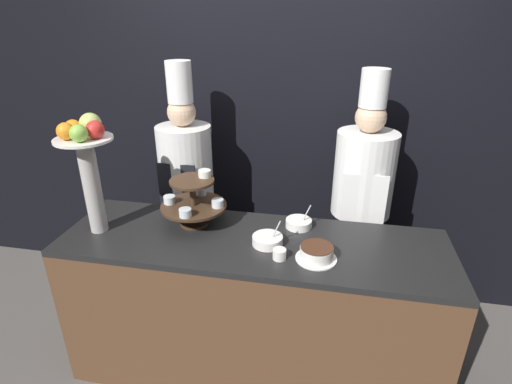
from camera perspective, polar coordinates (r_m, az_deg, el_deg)
The scene contains 10 objects.
wall_back at distance 2.96m, azimuth 3.27°, elevation 10.49°, with size 10.00×0.06×2.80m.
buffet_counter at distance 2.52m, azimuth -0.45°, elevation -16.13°, with size 2.17×0.66×0.95m.
tiered_stand at distance 2.36m, azimuth -8.88°, elevation -1.22°, with size 0.39×0.39×0.32m.
fruit_pedestal at distance 2.34m, azimuth -22.96°, elevation 4.59°, with size 0.30×0.30×0.67m.
cake_round at distance 2.08m, azimuth 8.64°, elevation -8.64°, with size 0.21×0.21×0.08m.
cup_white at distance 2.07m, azimuth 3.37°, elevation -8.84°, with size 0.07×0.07×0.06m.
serving_bowl_near at distance 2.19m, azimuth 1.66°, elevation -6.89°, with size 0.17×0.17×0.15m.
serving_bowl_far at distance 2.37m, azimuth 6.12°, elevation -4.45°, with size 0.15×0.15×0.15m.
chef_left at distance 2.89m, azimuth -9.82°, elevation 1.05°, with size 0.37×0.37×1.83m.
chef_center_left at distance 2.73m, azimuth 14.80°, elevation -0.81°, with size 0.38×0.38×1.81m.
Camera 1 is at (0.38, -1.55, 2.11)m, focal length 28.00 mm.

